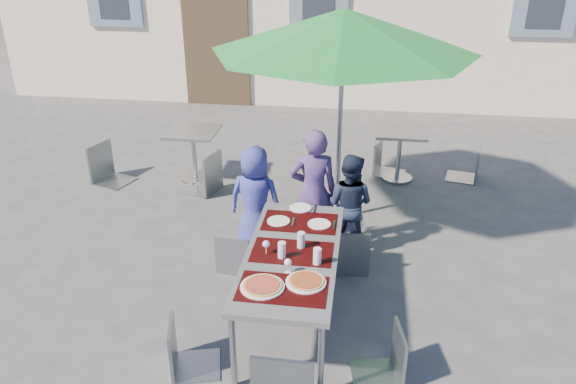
% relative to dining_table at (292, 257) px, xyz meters
% --- Properties ---
extents(ground, '(90.00, 90.00, 0.00)m').
position_rel_dining_table_xyz_m(ground, '(-0.42, -0.77, -0.70)').
color(ground, '#404042').
rests_on(ground, ground).
extents(dining_table, '(0.80, 1.85, 0.76)m').
position_rel_dining_table_xyz_m(dining_table, '(0.00, 0.00, 0.00)').
color(dining_table, '#414045').
rests_on(dining_table, ground).
extents(pizza_near_left, '(0.35, 0.35, 0.03)m').
position_rel_dining_table_xyz_m(pizza_near_left, '(-0.16, -0.56, 0.07)').
color(pizza_near_left, white).
rests_on(pizza_near_left, dining_table).
extents(pizza_near_right, '(0.33, 0.33, 0.03)m').
position_rel_dining_table_xyz_m(pizza_near_right, '(0.17, -0.45, 0.07)').
color(pizza_near_right, white).
rests_on(pizza_near_right, dining_table).
extents(glassware, '(0.52, 0.48, 0.15)m').
position_rel_dining_table_xyz_m(glassware, '(0.04, -0.08, 0.13)').
color(glassware, silver).
rests_on(glassware, dining_table).
extents(place_settings, '(0.65, 0.53, 0.01)m').
position_rel_dining_table_xyz_m(place_settings, '(-0.01, 0.63, 0.06)').
color(place_settings, white).
rests_on(place_settings, dining_table).
extents(child_0, '(0.64, 0.45, 1.22)m').
position_rel_dining_table_xyz_m(child_0, '(-0.58, 1.25, -0.09)').
color(child_0, '#353A93').
rests_on(child_0, ground).
extents(child_1, '(0.58, 0.43, 1.43)m').
position_rel_dining_table_xyz_m(child_1, '(0.05, 1.31, 0.02)').
color(child_1, '#503872').
rests_on(child_1, ground).
extents(child_2, '(0.64, 0.49, 1.15)m').
position_rel_dining_table_xyz_m(child_2, '(0.44, 1.35, -0.12)').
color(child_2, '#1B243C').
rests_on(child_2, ground).
extents(chair_0, '(0.43, 0.44, 0.85)m').
position_rel_dining_table_xyz_m(chair_0, '(-0.70, 0.75, -0.20)').
color(chair_0, '#91949C').
rests_on(chair_0, ground).
extents(chair_1, '(0.55, 0.55, 1.02)m').
position_rel_dining_table_xyz_m(chair_1, '(-0.02, 0.99, -0.09)').
color(chair_1, gray).
rests_on(chair_1, ground).
extents(chair_2, '(0.48, 0.48, 0.96)m').
position_rel_dining_table_xyz_m(chair_2, '(0.47, 0.92, -0.13)').
color(chair_2, gray).
rests_on(chair_2, ground).
extents(chair_3, '(0.47, 0.47, 0.86)m').
position_rel_dining_table_xyz_m(chair_3, '(-0.79, -0.72, -0.20)').
color(chair_3, gray).
rests_on(chair_3, ground).
extents(chair_4, '(0.45, 0.44, 0.86)m').
position_rel_dining_table_xyz_m(chair_4, '(0.85, -0.58, -0.20)').
color(chair_4, gray).
rests_on(chair_4, ground).
extents(chair_5, '(0.47, 0.48, 1.05)m').
position_rel_dining_table_xyz_m(chair_5, '(0.08, -1.23, -0.08)').
color(chair_5, gray).
rests_on(chair_5, ground).
extents(patio_umbrella, '(2.96, 2.96, 2.53)m').
position_rel_dining_table_xyz_m(patio_umbrella, '(0.27, 2.08, 1.59)').
color(patio_umbrella, '#929499').
rests_on(patio_umbrella, ground).
extents(cafe_table_0, '(0.69, 0.69, 0.74)m').
position_rel_dining_table_xyz_m(cafe_table_0, '(-1.81, 3.00, -0.19)').
color(cafe_table_0, '#929499').
rests_on(cafe_table_0, ground).
extents(bg_chair_l_0, '(0.59, 0.59, 1.05)m').
position_rel_dining_table_xyz_m(bg_chair_l_0, '(-3.04, 2.77, -0.08)').
color(bg_chair_l_0, gray).
rests_on(bg_chair_l_0, ground).
extents(bg_chair_r_0, '(0.58, 0.57, 1.06)m').
position_rel_dining_table_xyz_m(bg_chair_r_0, '(-1.54, 2.62, -0.07)').
color(bg_chair_r_0, '#90939B').
rests_on(bg_chair_r_0, ground).
extents(cafe_table_1, '(0.70, 0.70, 0.75)m').
position_rel_dining_table_xyz_m(cafe_table_1, '(1.06, 3.41, -0.18)').
color(cafe_table_1, '#929499').
rests_on(cafe_table_1, ground).
extents(bg_chair_l_1, '(0.50, 0.50, 0.92)m').
position_rel_dining_table_xyz_m(bg_chair_l_1, '(0.87, 3.62, -0.16)').
color(bg_chair_l_1, gray).
rests_on(bg_chair_l_1, ground).
extents(bg_chair_r_1, '(0.50, 0.50, 0.94)m').
position_rel_dining_table_xyz_m(bg_chair_r_1, '(2.09, 3.56, -0.15)').
color(bg_chair_r_1, gray).
rests_on(bg_chair_r_1, ground).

